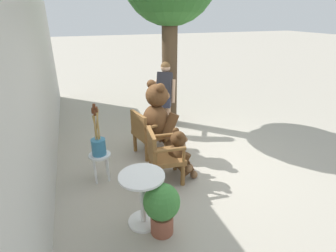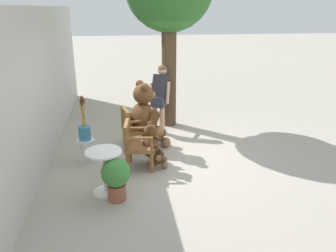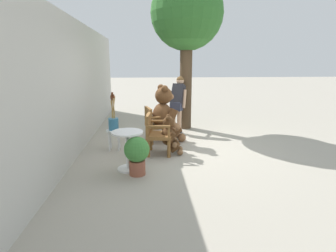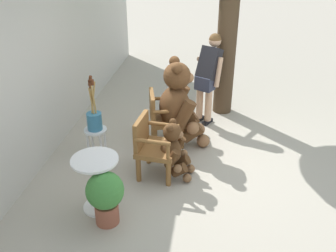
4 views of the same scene
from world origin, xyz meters
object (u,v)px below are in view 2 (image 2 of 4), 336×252
object	(u,v)px
wooden_chair_left	(137,143)
white_stool	(86,145)
brush_bucket	(85,130)
potted_plant	(116,176)
round_side_table	(105,167)
wooden_chair_right	(134,127)
teddy_bear_small	(152,145)
teddy_bear_large	(146,115)
person_visitor	(160,93)

from	to	relation	value
wooden_chair_left	white_stool	xyz separation A→B (m)	(0.33, 0.93, -0.11)
brush_bucket	potted_plant	size ratio (longest dim) A/B	1.22
white_stool	round_side_table	size ratio (longest dim) A/B	0.64
wooden_chair_right	teddy_bear_small	bearing A→B (deg)	-162.44
wooden_chair_left	teddy_bear_large	bearing A→B (deg)	-15.42
white_stool	round_side_table	world-z (taller)	round_side_table
teddy_bear_large	brush_bucket	bearing A→B (deg)	116.45
wooden_chair_left	brush_bucket	distance (m)	1.00
teddy_bear_small	potted_plant	xyz separation A→B (m)	(-1.05, 0.66, -0.01)
wooden_chair_right	brush_bucket	distance (m)	1.10
white_stool	wooden_chair_left	bearing A→B (deg)	-109.64
teddy_bear_small	potted_plant	distance (m)	1.24
wooden_chair_right	round_side_table	xyz separation A→B (m)	(-1.72, 0.55, -0.01)
teddy_bear_large	round_side_table	xyz separation A→B (m)	(-1.75, 0.80, -0.24)
wooden_chair_right	brush_bucket	xyz separation A→B (m)	(-0.56, 0.93, 0.18)
person_visitor	potted_plant	xyz separation A→B (m)	(-2.84, 1.03, -0.52)
white_stool	brush_bucket	bearing A→B (deg)	-9.03
brush_bucket	potted_plant	bearing A→B (deg)	-158.25
wooden_chair_right	white_stool	bearing A→B (deg)	120.89
round_side_table	person_visitor	bearing A→B (deg)	-24.67
teddy_bear_small	teddy_bear_large	bearing A→B (deg)	1.97
teddy_bear_small	person_visitor	size ratio (longest dim) A/B	0.54
round_side_table	potted_plant	world-z (taller)	round_side_table
wooden_chair_left	teddy_bear_small	xyz separation A→B (m)	(-0.01, -0.29, -0.05)
wooden_chair_left	brush_bucket	bearing A→B (deg)	70.31
brush_bucket	white_stool	bearing A→B (deg)	170.97
teddy_bear_small	round_side_table	bearing A→B (deg)	134.66
teddy_bear_small	white_stool	size ratio (longest dim) A/B	1.83
wooden_chair_right	teddy_bear_small	distance (m)	0.95
round_side_table	white_stool	bearing A→B (deg)	18.32
wooden_chair_right	potted_plant	world-z (taller)	wooden_chair_right
person_visitor	brush_bucket	xyz separation A→B (m)	(-1.44, 1.58, -0.27)
wooden_chair_left	wooden_chair_right	bearing A→B (deg)	-0.09
wooden_chair_left	round_side_table	world-z (taller)	wooden_chair_left
wooden_chair_left	round_side_table	size ratio (longest dim) A/B	1.19
wooden_chair_left	person_visitor	distance (m)	1.95
wooden_chair_right	teddy_bear_large	xyz separation A→B (m)	(0.03, -0.25, 0.22)
teddy_bear_large	white_stool	bearing A→B (deg)	116.48
teddy_bear_large	brush_bucket	world-z (taller)	teddy_bear_large
wooden_chair_right	round_side_table	size ratio (longest dim) A/B	1.19
person_visitor	round_side_table	world-z (taller)	person_visitor
person_visitor	wooden_chair_left	bearing A→B (deg)	159.77
wooden_chair_right	potted_plant	distance (m)	1.99
teddy_bear_large	brush_bucket	size ratio (longest dim) A/B	1.68
white_stool	round_side_table	bearing A→B (deg)	-161.68
person_visitor	brush_bucket	bearing A→B (deg)	132.35
wooden_chair_left	teddy_bear_large	distance (m)	0.98
white_stool	potted_plant	xyz separation A→B (m)	(-1.40, -0.56, 0.04)
potted_plant	person_visitor	bearing A→B (deg)	-19.86
wooden_chair_right	person_visitor	xyz separation A→B (m)	(0.89, -0.65, 0.45)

